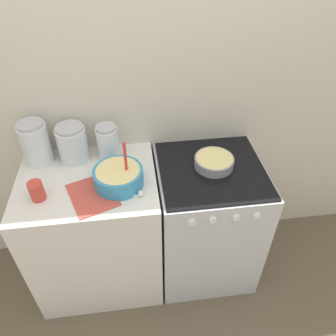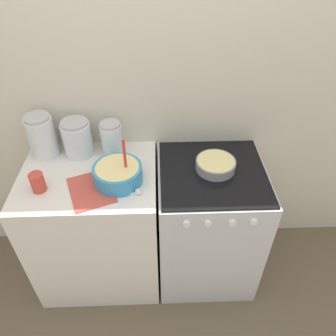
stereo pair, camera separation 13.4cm
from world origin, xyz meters
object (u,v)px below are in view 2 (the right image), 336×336
(mixing_bowl, at_px, (118,173))
(baking_pan, at_px, (216,164))
(storage_jar_left, at_px, (43,139))
(storage_jar_middle, at_px, (78,140))
(tin_can, at_px, (38,182))
(stove, at_px, (207,223))
(storage_jar_right, at_px, (112,140))

(mixing_bowl, bearing_deg, baking_pan, 8.83)
(storage_jar_left, distance_m, storage_jar_middle, 0.21)
(storage_jar_left, xyz_separation_m, tin_can, (0.04, -0.33, -0.06))
(storage_jar_middle, relative_size, tin_can, 2.08)
(tin_can, bearing_deg, storage_jar_left, 97.27)
(mixing_bowl, relative_size, baking_pan, 1.20)
(stove, xyz_separation_m, mixing_bowl, (-0.54, -0.06, 0.52))
(stove, height_order, tin_can, tin_can)
(baking_pan, distance_m, tin_can, 1.00)
(baking_pan, relative_size, storage_jar_middle, 1.02)
(storage_jar_left, relative_size, storage_jar_middle, 1.18)
(stove, xyz_separation_m, storage_jar_right, (-0.60, 0.21, 0.56))
(mixing_bowl, distance_m, storage_jar_left, 0.54)
(baking_pan, relative_size, storage_jar_right, 1.09)
(tin_can, bearing_deg, baking_pan, 8.30)
(stove, relative_size, storage_jar_right, 4.33)
(baking_pan, height_order, storage_jar_left, storage_jar_left)
(tin_can, bearing_deg, storage_jar_middle, 63.11)
(baking_pan, height_order, tin_can, tin_can)
(storage_jar_middle, relative_size, storage_jar_right, 1.07)
(mixing_bowl, bearing_deg, storage_jar_middle, 134.19)
(stove, xyz_separation_m, tin_can, (-0.97, -0.12, 0.52))
(storage_jar_middle, height_order, storage_jar_right, storage_jar_middle)
(mixing_bowl, relative_size, storage_jar_left, 1.03)
(storage_jar_left, bearing_deg, stove, -11.53)
(mixing_bowl, distance_m, tin_can, 0.43)
(storage_jar_right, bearing_deg, baking_pan, -16.47)
(mixing_bowl, height_order, tin_can, mixing_bowl)
(storage_jar_middle, bearing_deg, baking_pan, -12.47)
(mixing_bowl, relative_size, storage_jar_right, 1.31)
(storage_jar_middle, xyz_separation_m, storage_jar_right, (0.21, 0.00, -0.01))
(storage_jar_left, bearing_deg, mixing_bowl, -29.87)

